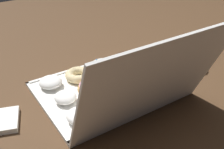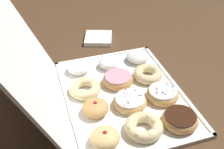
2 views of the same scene
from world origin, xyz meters
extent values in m
plane|color=#4C331E|center=(0.00, 0.00, 0.00)|extent=(3.00, 3.00, 0.00)
cube|color=white|center=(0.00, 0.00, 0.01)|extent=(0.53, 0.41, 0.01)
cube|color=white|center=(0.00, -0.20, 0.01)|extent=(0.53, 0.01, 0.01)
cube|color=white|center=(0.00, 0.20, 0.01)|extent=(0.53, 0.01, 0.01)
cube|color=white|center=(-0.26, 0.00, 0.01)|extent=(0.01, 0.41, 0.01)
cube|color=white|center=(0.26, 0.00, 0.01)|extent=(0.01, 0.41, 0.01)
cube|color=white|center=(0.00, 0.28, 0.18)|extent=(0.53, 0.15, 0.35)
torus|color=tan|center=(-0.18, -0.12, 0.03)|extent=(0.11, 0.11, 0.03)
cylinder|color=#381E11|center=(-0.18, -0.12, 0.04)|extent=(0.10, 0.10, 0.01)
torus|color=tan|center=(-0.06, -0.12, 0.03)|extent=(0.11, 0.11, 0.03)
cylinder|color=white|center=(-0.06, -0.12, 0.04)|extent=(0.10, 0.10, 0.01)
sphere|color=yellow|center=(-0.07, -0.15, 0.05)|extent=(0.00, 0.00, 0.00)
sphere|color=orange|center=(-0.07, -0.09, 0.05)|extent=(0.01, 0.01, 0.01)
sphere|color=blue|center=(-0.03, -0.15, 0.05)|extent=(0.00, 0.00, 0.00)
sphere|color=blue|center=(-0.07, -0.11, 0.05)|extent=(0.01, 0.01, 0.01)
sphere|color=blue|center=(-0.05, -0.16, 0.05)|extent=(0.01, 0.01, 0.01)
sphere|color=blue|center=(-0.06, -0.09, 0.05)|extent=(0.01, 0.01, 0.01)
sphere|color=green|center=(-0.05, -0.16, 0.05)|extent=(0.01, 0.01, 0.01)
sphere|color=pink|center=(-0.02, -0.15, 0.05)|extent=(0.00, 0.00, 0.00)
sphere|color=pink|center=(-0.05, -0.10, 0.05)|extent=(0.01, 0.01, 0.01)
sphere|color=orange|center=(-0.04, -0.10, 0.05)|extent=(0.01, 0.01, 0.01)
sphere|color=white|center=(-0.05, -0.16, 0.05)|extent=(0.00, 0.00, 0.00)
sphere|color=white|center=(-0.09, -0.14, 0.05)|extent=(0.00, 0.00, 0.00)
sphere|color=green|center=(-0.08, -0.12, 0.05)|extent=(0.01, 0.01, 0.01)
torus|color=beige|center=(0.06, -0.12, 0.03)|extent=(0.11, 0.11, 0.04)
sphere|color=beige|center=(0.10, -0.12, 0.04)|extent=(0.02, 0.02, 0.02)
sphere|color=beige|center=(0.09, -0.09, 0.04)|extent=(0.02, 0.02, 0.02)
sphere|color=beige|center=(0.07, -0.08, 0.04)|extent=(0.02, 0.02, 0.02)
sphere|color=beige|center=(0.05, -0.09, 0.04)|extent=(0.02, 0.02, 0.02)
sphere|color=beige|center=(0.03, -0.11, 0.04)|extent=(0.02, 0.02, 0.02)
sphere|color=beige|center=(0.03, -0.13, 0.04)|extent=(0.02, 0.02, 0.02)
sphere|color=beige|center=(0.05, -0.15, 0.04)|extent=(0.02, 0.02, 0.02)
sphere|color=beige|center=(0.07, -0.16, 0.04)|extent=(0.02, 0.02, 0.02)
sphere|color=beige|center=(0.09, -0.14, 0.04)|extent=(0.02, 0.02, 0.02)
ellipsoid|color=white|center=(0.18, -0.13, 0.03)|extent=(0.09, 0.09, 0.04)
torus|color=beige|center=(-0.18, 0.00, 0.03)|extent=(0.12, 0.12, 0.04)
sphere|color=beige|center=(-0.14, 0.00, 0.04)|extent=(0.02, 0.02, 0.02)
sphere|color=beige|center=(-0.15, 0.03, 0.04)|extent=(0.02, 0.02, 0.02)
sphere|color=beige|center=(-0.18, 0.05, 0.04)|extent=(0.02, 0.02, 0.02)
sphere|color=beige|center=(-0.21, 0.03, 0.04)|extent=(0.02, 0.02, 0.02)
sphere|color=beige|center=(-0.22, 0.00, 0.04)|extent=(0.02, 0.02, 0.02)
sphere|color=beige|center=(-0.21, -0.02, 0.04)|extent=(0.02, 0.02, 0.02)
sphere|color=beige|center=(-0.18, -0.04, 0.04)|extent=(0.02, 0.02, 0.02)
sphere|color=beige|center=(-0.15, -0.02, 0.04)|extent=(0.02, 0.02, 0.02)
torus|color=tan|center=(-0.06, 0.00, 0.03)|extent=(0.11, 0.11, 0.03)
cylinder|color=white|center=(-0.06, 0.00, 0.04)|extent=(0.10, 0.10, 0.01)
sphere|color=yellow|center=(-0.07, 0.02, 0.05)|extent=(0.01, 0.01, 0.01)
sphere|color=white|center=(-0.05, 0.02, 0.05)|extent=(0.01, 0.01, 0.01)
sphere|color=pink|center=(-0.03, 0.01, 0.05)|extent=(0.01, 0.01, 0.01)
sphere|color=green|center=(-0.03, -0.03, 0.05)|extent=(0.01, 0.01, 0.01)
sphere|color=white|center=(-0.05, 0.01, 0.05)|extent=(0.00, 0.00, 0.00)
sphere|color=orange|center=(-0.04, 0.00, 0.05)|extent=(0.00, 0.00, 0.00)
sphere|color=red|center=(-0.08, 0.01, 0.05)|extent=(0.01, 0.01, 0.01)
sphere|color=red|center=(-0.06, -0.03, 0.05)|extent=(0.00, 0.00, 0.00)
sphere|color=green|center=(-0.06, -0.04, 0.05)|extent=(0.01, 0.01, 0.01)
sphere|color=orange|center=(-0.09, 0.03, 0.05)|extent=(0.01, 0.01, 0.01)
sphere|color=red|center=(-0.01, 0.00, 0.05)|extent=(0.01, 0.01, 0.01)
sphere|color=green|center=(-0.08, 0.02, 0.05)|extent=(0.00, 0.00, 0.00)
torus|color=tan|center=(0.07, 0.00, 0.03)|extent=(0.11, 0.11, 0.03)
cylinder|color=pink|center=(0.07, 0.00, 0.04)|extent=(0.10, 0.10, 0.01)
ellipsoid|color=white|center=(0.18, 0.00, 0.03)|extent=(0.08, 0.08, 0.04)
ellipsoid|color=#E5B770|center=(-0.19, 0.13, 0.03)|extent=(0.09, 0.09, 0.05)
sphere|color=#B21923|center=(-0.19, 0.13, 0.05)|extent=(0.01, 0.01, 0.01)
ellipsoid|color=tan|center=(-0.05, 0.12, 0.03)|extent=(0.09, 0.09, 0.04)
sphere|color=#B21923|center=(-0.05, 0.12, 0.05)|extent=(0.01, 0.01, 0.01)
torus|color=beige|center=(0.06, 0.13, 0.03)|extent=(0.11, 0.11, 0.03)
sphere|color=beige|center=(0.10, 0.13, 0.04)|extent=(0.02, 0.02, 0.02)
sphere|color=beige|center=(0.09, 0.15, 0.04)|extent=(0.02, 0.02, 0.02)
sphere|color=beige|center=(0.06, 0.17, 0.04)|extent=(0.02, 0.02, 0.02)
sphere|color=beige|center=(0.04, 0.16, 0.04)|extent=(0.02, 0.02, 0.02)
sphere|color=beige|center=(0.02, 0.14, 0.04)|extent=(0.02, 0.02, 0.02)
sphere|color=beige|center=(0.02, 0.11, 0.04)|extent=(0.02, 0.02, 0.02)
sphere|color=beige|center=(0.04, 0.09, 0.04)|extent=(0.02, 0.02, 0.02)
sphere|color=beige|center=(0.06, 0.09, 0.04)|extent=(0.02, 0.02, 0.02)
sphere|color=beige|center=(0.09, 0.10, 0.04)|extent=(0.02, 0.02, 0.02)
ellipsoid|color=white|center=(0.18, 0.12, 0.03)|extent=(0.09, 0.09, 0.04)
cylinder|color=black|center=(-0.41, 0.06, 0.04)|extent=(0.08, 0.08, 0.09)
cylinder|color=black|center=(-0.41, 0.06, 0.08)|extent=(0.07, 0.07, 0.01)
torus|color=black|center=(-0.36, 0.06, 0.05)|extent=(0.01, 0.06, 0.06)
camera|label=1|loc=(0.47, 0.76, 0.61)|focal=43.13mm
camera|label=2|loc=(-0.70, 0.27, 0.67)|focal=45.44mm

